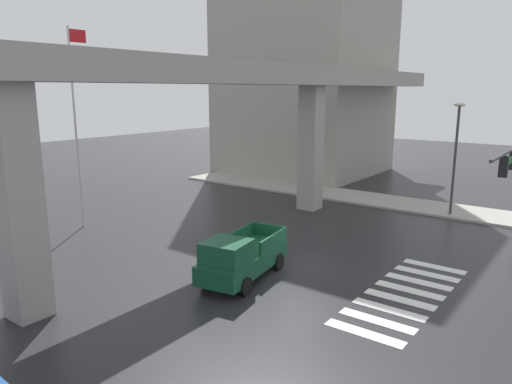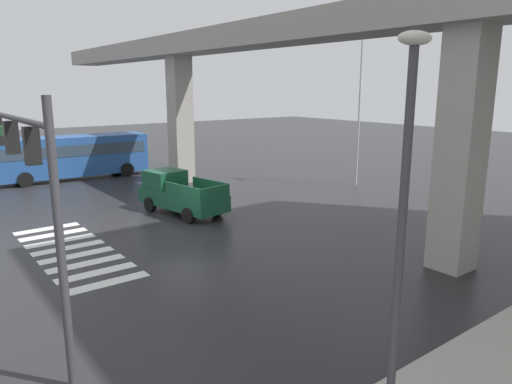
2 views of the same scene
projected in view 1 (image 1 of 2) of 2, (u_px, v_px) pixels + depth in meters
ground_plane at (300, 268)px, 21.97m from camera, size 120.00×120.00×0.00m
crosswalk_stripes at (405, 295)px, 19.09m from camera, size 8.25×2.80×0.01m
elevated_overpass at (210, 86)px, 23.40m from camera, size 57.36×2.38×9.52m
office_building at (306, 12)px, 45.08m from camera, size 12.66×13.81×30.46m
sidewalk_east at (384, 201)px, 34.74m from camera, size 4.00×36.00×0.15m
pickup_truck at (241, 258)px, 20.38m from camera, size 5.34×2.72×2.08m
street_lamp_near_corner at (456, 146)px, 29.96m from camera, size 0.44×0.70×7.24m
flagpole at (76, 116)px, 27.29m from camera, size 1.16×0.12×11.49m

